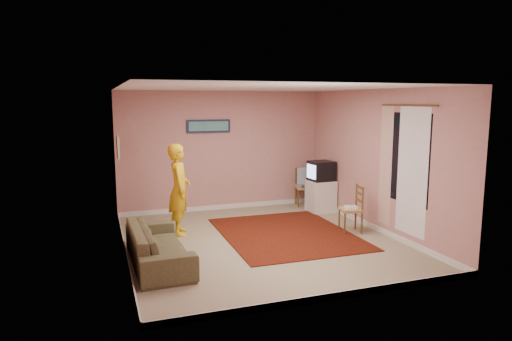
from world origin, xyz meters
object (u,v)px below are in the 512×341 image
object	(u,v)px
tv_cabinet	(321,196)
person	(179,189)
sofa	(158,245)
chair_b	(351,204)
chair_a	(304,183)
crt_tv	(321,171)

from	to	relation	value
tv_cabinet	person	size ratio (longest dim) A/B	0.42
sofa	person	bearing A→B (deg)	-23.55
sofa	person	xyz separation A→B (m)	(0.57, 1.41, 0.53)
tv_cabinet	sofa	world-z (taller)	tv_cabinet
tv_cabinet	sofa	distance (m)	4.29
tv_cabinet	chair_b	xyz separation A→B (m)	(-0.20, -1.57, 0.19)
chair_b	chair_a	bearing A→B (deg)	-170.58
chair_a	person	bearing A→B (deg)	-143.63
person	sofa	bearing A→B (deg)	168.20
crt_tv	chair_a	xyz separation A→B (m)	(-0.09, 0.64, -0.37)
crt_tv	sofa	distance (m)	4.32
sofa	person	size ratio (longest dim) A/B	1.19
crt_tv	person	bearing A→B (deg)	-172.25
chair_a	tv_cabinet	bearing A→B (deg)	-68.24
crt_tv	chair_a	bearing A→B (deg)	93.72
tv_cabinet	person	bearing A→B (deg)	-168.26
chair_a	sofa	size ratio (longest dim) A/B	0.24
tv_cabinet	person	xyz separation A→B (m)	(-3.18, -0.66, 0.48)
crt_tv	chair_a	distance (m)	0.74
crt_tv	chair_b	world-z (taller)	crt_tv
chair_a	chair_b	size ratio (longest dim) A/B	0.99
chair_b	person	bearing A→B (deg)	-94.67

